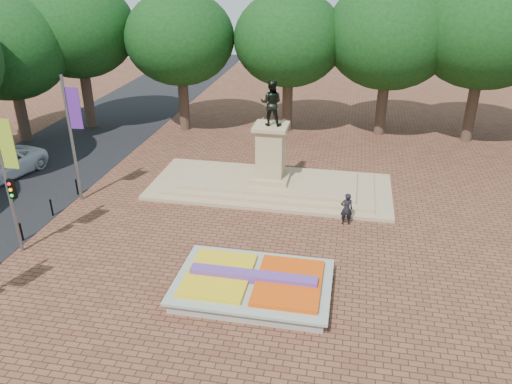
{
  "coord_description": "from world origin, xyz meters",
  "views": [
    {
      "loc": [
        4.34,
        -18.35,
        12.49
      ],
      "look_at": [
        0.17,
        2.81,
        2.2
      ],
      "focal_mm": 35.0,
      "sensor_mm": 36.0,
      "label": 1
    }
  ],
  "objects": [
    {
      "name": "monument",
      "position": [
        0.0,
        8.0,
        0.88
      ],
      "size": [
        14.0,
        6.0,
        6.4
      ],
      "color": "tan",
      "rests_on": "ground"
    },
    {
      "name": "bollard_row",
      "position": [
        -10.7,
        -1.5,
        0.53
      ],
      "size": [
        0.12,
        13.12,
        0.98
      ],
      "color": "black",
      "rests_on": "ground"
    },
    {
      "name": "flower_bed",
      "position": [
        1.03,
        -2.0,
        0.38
      ],
      "size": [
        6.3,
        4.3,
        0.91
      ],
      "color": "gray",
      "rests_on": "ground"
    },
    {
      "name": "pedestrian",
      "position": [
        4.51,
        4.5,
        0.87
      ],
      "size": [
        0.7,
        0.54,
        1.73
      ],
      "primitive_type": "imported",
      "rotation": [
        0.0,
        0.0,
        3.35
      ],
      "color": "black",
      "rests_on": "ground"
    },
    {
      "name": "tree_row_back",
      "position": [
        2.33,
        18.0,
        6.67
      ],
      "size": [
        44.8,
        8.8,
        10.43
      ],
      "color": "#3B2C20",
      "rests_on": "ground"
    },
    {
      "name": "ground",
      "position": [
        0.0,
        0.0,
        0.0
      ],
      "size": [
        90.0,
        90.0,
        0.0
      ],
      "primitive_type": "plane",
      "color": "brown",
      "rests_on": "ground"
    },
    {
      "name": "asphalt_street",
      "position": [
        -15.0,
        5.0,
        0.01
      ],
      "size": [
        9.0,
        90.0,
        0.02
      ],
      "primitive_type": "cube",
      "color": "black",
      "rests_on": "ground"
    },
    {
      "name": "banner_poles",
      "position": [
        -10.08,
        -1.31,
        3.88
      ],
      "size": [
        0.88,
        11.17,
        7.0
      ],
      "color": "slate",
      "rests_on": "ground"
    }
  ]
}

